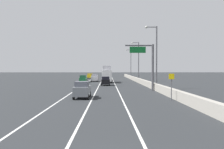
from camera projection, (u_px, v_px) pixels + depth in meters
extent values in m
plane|color=#26282B|center=(108.00, 80.00, 71.27)|extent=(320.00, 320.00, 0.00)
cube|color=silver|center=(87.00, 82.00, 62.17)|extent=(0.16, 130.00, 0.00)
cube|color=silver|center=(101.00, 82.00, 62.23)|extent=(0.16, 130.00, 0.00)
cube|color=silver|center=(114.00, 82.00, 62.30)|extent=(0.16, 130.00, 0.00)
cube|color=#9E998E|center=(147.00, 84.00, 47.41)|extent=(0.60, 120.00, 1.10)
cylinder|color=#47474C|center=(153.00, 67.00, 38.23)|extent=(0.36, 0.36, 7.50)
cube|color=#47474C|center=(139.00, 46.00, 38.10)|extent=(4.50, 0.20, 0.20)
cube|color=#0C5923|center=(138.00, 50.00, 37.99)|extent=(2.60, 0.10, 1.00)
cylinder|color=#4C4C51|center=(171.00, 90.00, 25.95)|extent=(0.10, 0.10, 2.40)
cube|color=yellow|center=(172.00, 76.00, 25.88)|extent=(0.60, 0.04, 0.60)
cylinder|color=#4C4C51|center=(157.00, 58.00, 41.07)|extent=(0.24, 0.24, 10.93)
cube|color=#4C4C51|center=(152.00, 27.00, 40.93)|extent=(1.80, 0.12, 0.12)
sphere|color=beige|center=(146.00, 27.00, 40.91)|extent=(0.44, 0.44, 0.44)
cylinder|color=#4C4C51|center=(139.00, 62.00, 65.73)|extent=(0.24, 0.24, 10.93)
cube|color=#4C4C51|center=(135.00, 43.00, 65.58)|extent=(1.80, 0.12, 0.12)
sphere|color=beige|center=(132.00, 43.00, 65.57)|extent=(0.44, 0.44, 0.44)
cylinder|color=#4C4C51|center=(131.00, 64.00, 90.39)|extent=(0.24, 0.24, 10.93)
cube|color=#4C4C51|center=(129.00, 50.00, 90.24)|extent=(1.80, 0.12, 0.12)
sphere|color=beige|center=(126.00, 50.00, 90.23)|extent=(0.44, 0.44, 0.44)
cube|color=gold|center=(90.00, 76.00, 84.86)|extent=(2.01, 4.24, 0.95)
cube|color=olive|center=(90.00, 74.00, 84.43)|extent=(1.70, 1.94, 0.60)
cylinder|color=black|center=(88.00, 77.00, 86.53)|extent=(0.25, 0.69, 0.68)
cylinder|color=black|center=(93.00, 77.00, 86.49)|extent=(0.25, 0.69, 0.68)
cylinder|color=black|center=(87.00, 78.00, 83.26)|extent=(0.25, 0.69, 0.68)
cylinder|color=black|center=(92.00, 78.00, 83.23)|extent=(0.25, 0.69, 0.68)
cube|color=black|center=(106.00, 82.00, 50.17)|extent=(1.83, 4.13, 0.95)
cube|color=black|center=(106.00, 78.00, 49.74)|extent=(1.58, 1.87, 0.60)
cylinder|color=black|center=(102.00, 83.00, 51.78)|extent=(0.23, 0.68, 0.68)
cylinder|color=black|center=(110.00, 83.00, 51.79)|extent=(0.23, 0.68, 0.68)
cylinder|color=black|center=(102.00, 84.00, 48.58)|extent=(0.23, 0.68, 0.68)
cylinder|color=black|center=(109.00, 84.00, 48.58)|extent=(0.23, 0.68, 0.68)
cube|color=slate|center=(82.00, 91.00, 28.61)|extent=(1.78, 4.33, 1.08)
cube|color=#4D505A|center=(82.00, 84.00, 28.16)|extent=(1.56, 1.95, 0.60)
cylinder|color=black|center=(77.00, 94.00, 30.32)|extent=(0.22, 0.68, 0.68)
cylinder|color=black|center=(90.00, 94.00, 30.35)|extent=(0.22, 0.68, 0.68)
cylinder|color=black|center=(74.00, 97.00, 26.90)|extent=(0.22, 0.68, 0.68)
cylinder|color=black|center=(88.00, 97.00, 26.93)|extent=(0.22, 0.68, 0.68)
cube|color=#B7B7BC|center=(95.00, 78.00, 64.74)|extent=(1.83, 4.31, 1.11)
cube|color=gray|center=(95.00, 75.00, 64.29)|extent=(1.58, 1.95, 0.60)
cylinder|color=black|center=(92.00, 80.00, 66.41)|extent=(0.23, 0.68, 0.68)
cylinder|color=black|center=(98.00, 80.00, 66.47)|extent=(0.23, 0.68, 0.68)
cylinder|color=black|center=(91.00, 81.00, 63.03)|extent=(0.23, 0.68, 0.68)
cylinder|color=black|center=(97.00, 81.00, 63.08)|extent=(0.23, 0.68, 0.68)
cube|color=#196033|center=(83.00, 79.00, 61.45)|extent=(1.72, 4.56, 0.94)
cube|color=#1C4633|center=(83.00, 76.00, 60.97)|extent=(1.51, 2.06, 0.60)
cylinder|color=black|center=(81.00, 81.00, 63.27)|extent=(0.22, 0.68, 0.68)
cylinder|color=black|center=(87.00, 81.00, 63.30)|extent=(0.22, 0.68, 0.68)
cylinder|color=black|center=(80.00, 81.00, 59.62)|extent=(0.22, 0.68, 0.68)
cylinder|color=black|center=(86.00, 81.00, 59.64)|extent=(0.22, 0.68, 0.68)
cube|color=red|center=(107.00, 77.00, 73.13)|extent=(2.00, 4.58, 1.03)
cube|color=maroon|center=(107.00, 75.00, 72.66)|extent=(1.69, 2.09, 0.60)
cylinder|color=black|center=(104.00, 79.00, 74.90)|extent=(0.24, 0.69, 0.68)
cylinder|color=black|center=(110.00, 79.00, 74.99)|extent=(0.24, 0.69, 0.68)
cylinder|color=black|center=(105.00, 79.00, 71.29)|extent=(0.24, 0.69, 0.68)
cylinder|color=black|center=(110.00, 79.00, 71.38)|extent=(0.24, 0.69, 0.68)
cube|color=silver|center=(107.00, 75.00, 60.27)|extent=(2.49, 7.82, 2.70)
cube|color=gray|center=(107.00, 68.00, 61.94)|extent=(2.13, 1.74, 1.10)
cylinder|color=black|center=(103.00, 80.00, 63.49)|extent=(0.23, 1.00, 1.00)
cylinder|color=black|center=(111.00, 80.00, 63.51)|extent=(0.23, 1.00, 1.00)
cylinder|color=black|center=(102.00, 81.00, 57.11)|extent=(0.23, 1.00, 1.00)
cylinder|color=black|center=(111.00, 81.00, 57.12)|extent=(0.23, 1.00, 1.00)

